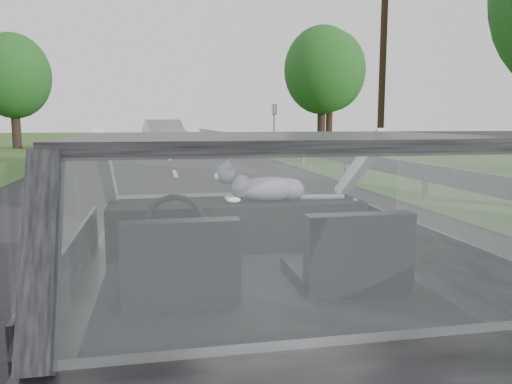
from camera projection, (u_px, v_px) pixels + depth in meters
name	position (u px, v px, depth m)	size (l,w,h in m)	color
subject_car	(256.00, 271.00, 2.60)	(1.80, 4.00, 1.45)	black
dashboard	(237.00, 224.00, 3.19)	(1.58, 0.45, 0.30)	black
driver_seat	(180.00, 262.00, 2.22)	(0.50, 0.72, 0.42)	black
passenger_seat	(350.00, 253.00, 2.37)	(0.50, 0.72, 0.42)	black
steering_wheel	(175.00, 225.00, 2.81)	(0.36, 0.36, 0.04)	black
cat	(269.00, 187.00, 3.15)	(0.60, 0.19, 0.27)	slate
guardrail	(342.00, 157.00, 13.16)	(0.05, 90.00, 0.32)	gray
other_car	(164.00, 136.00, 24.85)	(1.92, 4.88, 1.60)	silver
highway_sign	(274.00, 125.00, 30.09)	(0.10, 1.01, 2.53)	#0C4C14
utility_pole	(383.00, 59.00, 18.09)	(0.24, 0.24, 7.52)	black
tree_2	(322.00, 88.00, 31.20)	(4.75, 4.75, 7.19)	#245C22
tree_3	(330.00, 87.00, 38.94)	(5.50, 5.50, 8.34)	#245C22
tree_6	(14.00, 93.00, 27.53)	(4.05, 4.05, 6.14)	#245C22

